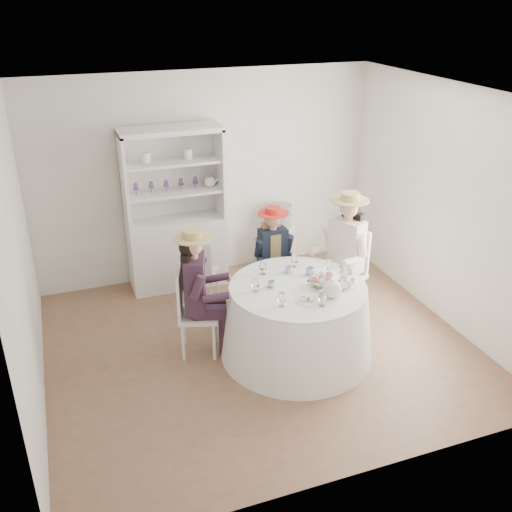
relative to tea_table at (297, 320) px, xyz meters
name	(u,v)px	position (x,y,z in m)	size (l,w,h in m)	color
ground	(259,345)	(-0.33, 0.26, -0.41)	(4.50, 4.50, 0.00)	brown
ceiling	(260,96)	(-0.33, 0.26, 2.29)	(4.50, 4.50, 0.00)	white
wall_back	(206,177)	(-0.33, 2.26, 0.94)	(4.50, 4.50, 0.00)	silver
wall_front	(357,337)	(-0.33, -1.74, 0.94)	(4.50, 4.50, 0.00)	silver
wall_left	(21,267)	(-2.58, 0.26, 0.94)	(4.50, 4.50, 0.00)	silver
wall_right	(446,206)	(1.92, 0.26, 0.94)	(4.50, 4.50, 0.00)	silver
tea_table	(297,320)	(0.00, 0.00, 0.00)	(1.62, 1.62, 0.82)	white
hutch	(176,232)	(-0.82, 2.01, 0.34)	(1.24, 0.48, 2.09)	silver
side_table	(280,247)	(0.62, 1.99, -0.09)	(0.40, 0.40, 0.62)	silver
hatbox	(280,216)	(0.62, 1.99, 0.37)	(0.31, 0.31, 0.31)	black
guest_left	(197,286)	(-0.96, 0.38, 0.40)	(0.58, 0.54, 1.43)	silver
guest_mid	(273,252)	(0.14, 1.03, 0.32)	(0.46, 0.49, 1.29)	silver
guest_right	(345,248)	(0.85, 0.59, 0.45)	(0.65, 0.59, 1.53)	silver
spare_chair	(201,270)	(-0.67, 1.37, 0.06)	(0.49, 0.49, 0.86)	silver
teacup_a	(271,285)	(-0.27, 0.07, 0.44)	(0.08, 0.08, 0.06)	white
teacup_b	(288,270)	(0.02, 0.30, 0.45)	(0.08, 0.08, 0.07)	white
teacup_c	(310,272)	(0.22, 0.19, 0.45)	(0.10, 0.10, 0.08)	white
flower_bowl	(320,283)	(0.21, -0.07, 0.44)	(0.21, 0.21, 0.05)	white
flower_arrangement	(321,279)	(0.21, -0.09, 0.50)	(0.19, 0.19, 0.07)	#D86C81
table_teapot	(332,289)	(0.23, -0.31, 0.49)	(0.26, 0.19, 0.20)	white
sandwich_plate	(307,300)	(-0.04, -0.31, 0.42)	(0.23, 0.23, 0.05)	white
cupcake_stand	(346,278)	(0.47, -0.15, 0.49)	(0.23, 0.23, 0.21)	white
stemware_set	(298,280)	(0.00, 0.00, 0.49)	(0.95, 0.95, 0.15)	white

